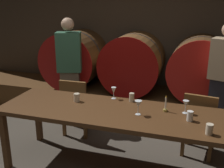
# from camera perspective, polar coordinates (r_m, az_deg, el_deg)

# --- Properties ---
(back_wall) EXTENTS (7.15, 0.24, 2.91)m
(back_wall) POSITION_cam_1_polar(r_m,az_deg,el_deg) (5.22, 6.13, 11.37)
(back_wall) COLOR #473A2D
(back_wall) RESTS_ON ground
(barrel_shelf) EXTENTS (6.44, 0.90, 0.43)m
(barrel_shelf) POSITION_cam_1_polar(r_m,az_deg,el_deg) (5.00, 4.37, -3.57)
(barrel_shelf) COLOR brown
(barrel_shelf) RESTS_ON ground
(wine_barrel_left) EXTENTS (1.01, 0.94, 1.01)m
(wine_barrel_left) POSITION_cam_1_polar(r_m,az_deg,el_deg) (5.14, -7.49, 5.23)
(wine_barrel_left) COLOR #513319
(wine_barrel_left) RESTS_ON barrel_shelf
(wine_barrel_center) EXTENTS (1.01, 0.94, 1.01)m
(wine_barrel_center) POSITION_cam_1_polar(r_m,az_deg,el_deg) (4.79, 4.40, 4.40)
(wine_barrel_center) COLOR brown
(wine_barrel_center) RESTS_ON barrel_shelf
(wine_barrel_right) EXTENTS (1.01, 0.94, 1.01)m
(wine_barrel_right) POSITION_cam_1_polar(r_m,az_deg,el_deg) (4.67, 17.77, 3.25)
(wine_barrel_right) COLOR #513319
(wine_barrel_right) RESTS_ON barrel_shelf
(dining_table) EXTENTS (2.84, 0.85, 0.78)m
(dining_table) POSITION_cam_1_polar(r_m,az_deg,el_deg) (3.18, 1.89, -6.70)
(dining_table) COLOR #4C2D16
(dining_table) RESTS_ON ground
(chair_left) EXTENTS (0.41, 0.41, 0.88)m
(chair_left) POSITION_cam_1_polar(r_m,az_deg,el_deg) (4.15, -7.33, -4.18)
(chair_left) COLOR brown
(chair_left) RESTS_ON ground
(chair_right) EXTENTS (0.45, 0.45, 0.88)m
(chair_right) POSITION_cam_1_polar(r_m,az_deg,el_deg) (3.75, 17.58, -7.40)
(chair_right) COLOR brown
(chair_right) RESTS_ON ground
(guest_left) EXTENTS (0.44, 0.35, 1.71)m
(guest_left) POSITION_cam_1_polar(r_m,az_deg,el_deg) (4.53, -8.67, 2.80)
(guest_left) COLOR brown
(guest_left) RESTS_ON ground
(guest_right) EXTENTS (0.44, 0.35, 1.70)m
(guest_right) POSITION_cam_1_polar(r_m,az_deg,el_deg) (4.12, 21.79, 0.09)
(guest_right) COLOR black
(guest_right) RESTS_ON ground
(candle_center) EXTENTS (0.05, 0.05, 0.19)m
(candle_center) POSITION_cam_1_polar(r_m,az_deg,el_deg) (3.19, 10.94, -4.67)
(candle_center) COLOR olive
(candle_center) RESTS_ON dining_table
(wine_glass_left) EXTENTS (0.06, 0.06, 0.15)m
(wine_glass_left) POSITION_cam_1_polar(r_m,az_deg,el_deg) (3.49, 0.34, -1.40)
(wine_glass_left) COLOR white
(wine_glass_left) RESTS_ON dining_table
(wine_glass_center) EXTENTS (0.08, 0.08, 0.16)m
(wine_glass_center) POSITION_cam_1_polar(r_m,az_deg,el_deg) (3.04, 5.42, -4.17)
(wine_glass_center) COLOR white
(wine_glass_center) RESTS_ON dining_table
(wine_glass_right) EXTENTS (0.07, 0.07, 0.15)m
(wine_glass_right) POSITION_cam_1_polar(r_m,az_deg,el_deg) (3.17, 14.92, -4.03)
(wine_glass_right) COLOR white
(wine_glass_right) RESTS_ON dining_table
(cup_far_left) EXTENTS (0.07, 0.07, 0.10)m
(cup_far_left) POSITION_cam_1_polar(r_m,az_deg,el_deg) (3.45, -7.26, -2.76)
(cup_far_left) COLOR beige
(cup_far_left) RESTS_ON dining_table
(cup_center_left) EXTENTS (0.06, 0.06, 0.11)m
(cup_center_left) POSITION_cam_1_polar(r_m,az_deg,el_deg) (3.43, 4.07, -2.74)
(cup_center_left) COLOR beige
(cup_center_left) RESTS_ON dining_table
(cup_center_right) EXTENTS (0.06, 0.06, 0.11)m
(cup_center_right) POSITION_cam_1_polar(r_m,az_deg,el_deg) (3.02, 15.73, -6.35)
(cup_center_right) COLOR white
(cup_center_right) RESTS_ON dining_table
(cup_far_right) EXTENTS (0.07, 0.07, 0.10)m
(cup_far_right) POSITION_cam_1_polar(r_m,az_deg,el_deg) (2.79, 19.40, -8.77)
(cup_far_right) COLOR beige
(cup_far_right) RESTS_ON dining_table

